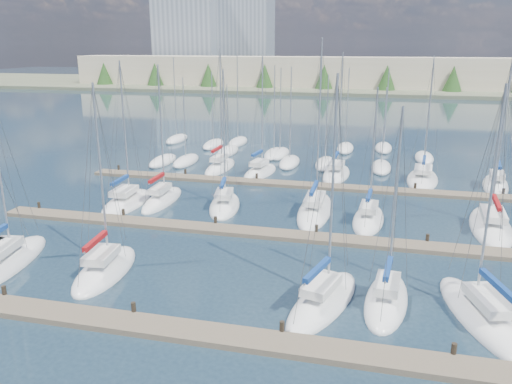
% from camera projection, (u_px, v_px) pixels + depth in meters
% --- Properties ---
extents(ground, '(400.00, 400.00, 0.00)m').
position_uv_depth(ground, '(324.00, 135.00, 78.83)').
color(ground, '#223645').
rests_on(ground, ground).
extents(dock_near, '(44.00, 1.93, 1.10)m').
position_uv_depth(dock_near, '(200.00, 333.00, 24.78)').
color(dock_near, '#6B5E4C').
rests_on(dock_near, ground).
extents(dock_mid, '(44.00, 1.93, 1.10)m').
position_uv_depth(dock_mid, '(262.00, 233.00, 37.82)').
color(dock_mid, '#6B5E4C').
rests_on(dock_mid, ground).
extents(dock_far, '(44.00, 1.93, 1.10)m').
position_uv_depth(dock_far, '(293.00, 184.00, 50.86)').
color(dock_far, '#6B5E4C').
rests_on(dock_far, ground).
extents(sailboat_p, '(3.30, 8.36, 13.87)m').
position_uv_depth(sailboat_p, '(336.00, 174.00, 54.74)').
color(sailboat_p, white).
rests_on(sailboat_p, ground).
extents(sailboat_q, '(4.08, 9.24, 12.87)m').
position_uv_depth(sailboat_q, '(422.00, 179.00, 52.78)').
color(sailboat_q, white).
rests_on(sailboat_q, ground).
extents(sailboat_m, '(3.88, 10.14, 13.58)m').
position_uv_depth(sailboat_m, '(491.00, 226.00, 39.19)').
color(sailboat_m, white).
rests_on(sailboat_m, ground).
extents(sailboat_b, '(4.40, 9.65, 12.72)m').
position_uv_depth(sailboat_b, '(6.00, 262.00, 32.72)').
color(sailboat_b, white).
rests_on(sailboat_b, ground).
extents(sailboat_f, '(4.92, 9.39, 12.91)m').
position_uv_depth(sailboat_f, '(481.00, 316.00, 26.29)').
color(sailboat_f, white).
rests_on(sailboat_f, ground).
extents(sailboat_l, '(2.92, 7.59, 11.51)m').
position_uv_depth(sailboat_l, '(368.00, 219.00, 40.72)').
color(sailboat_l, white).
rests_on(sailboat_l, ground).
extents(sailboat_n, '(2.66, 8.05, 14.40)m').
position_uv_depth(sailboat_n, '(220.00, 167.00, 57.87)').
color(sailboat_n, white).
rests_on(sailboat_n, ground).
extents(sailboat_d, '(4.68, 8.48, 13.30)m').
position_uv_depth(sailboat_d, '(323.00, 301.00, 27.80)').
color(sailboat_d, white).
rests_on(sailboat_d, ground).
extents(sailboat_i, '(2.40, 7.90, 12.97)m').
position_uv_depth(sailboat_i, '(162.00, 200.00, 45.78)').
color(sailboat_i, white).
rests_on(sailboat_i, ground).
extents(sailboat_c, '(3.53, 7.69, 12.56)m').
position_uv_depth(sailboat_c, '(105.00, 270.00, 31.66)').
color(sailboat_c, white).
rests_on(sailboat_c, ground).
extents(sailboat_k, '(2.78, 10.19, 15.18)m').
position_uv_depth(sailboat_k, '(315.00, 210.00, 42.98)').
color(sailboat_k, white).
rests_on(sailboat_k, ground).
extents(sailboat_r, '(3.68, 8.60, 13.65)m').
position_uv_depth(sailboat_r, '(495.00, 185.00, 50.54)').
color(sailboat_r, white).
rests_on(sailboat_r, ground).
extents(sailboat_e, '(3.03, 7.35, 11.65)m').
position_uv_depth(sailboat_e, '(386.00, 300.00, 27.90)').
color(sailboat_e, white).
rests_on(sailboat_e, ground).
extents(sailboat_o, '(3.65, 7.49, 13.59)m').
position_uv_depth(sailboat_o, '(260.00, 172.00, 55.58)').
color(sailboat_o, white).
rests_on(sailboat_o, ground).
extents(sailboat_h, '(3.34, 8.03, 13.32)m').
position_uv_depth(sailboat_h, '(127.00, 202.00, 45.07)').
color(sailboat_h, white).
rests_on(sailboat_h, ground).
extents(sailboat_j, '(3.95, 7.79, 12.65)m').
position_uv_depth(sailboat_j, '(225.00, 205.00, 44.23)').
color(sailboat_j, white).
rests_on(sailboat_j, ground).
extents(distant_boats, '(36.93, 20.75, 13.30)m').
position_uv_depth(distant_boats, '(277.00, 153.00, 64.61)').
color(distant_boats, '#9EA0A5').
rests_on(distant_boats, ground).
extents(shoreline, '(400.00, 60.00, 38.00)m').
position_uv_depth(shoreline, '(314.00, 64.00, 163.30)').
color(shoreline, '#666B51').
rests_on(shoreline, ground).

